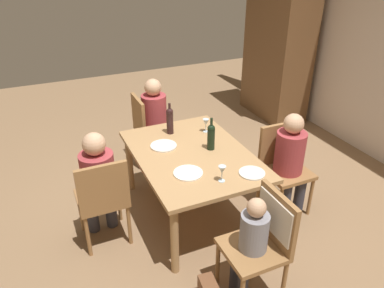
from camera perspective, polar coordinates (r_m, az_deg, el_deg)
ground_plane at (r=4.06m, az=0.00°, el=-10.27°), size 10.00×10.00×0.00m
armoire_cabinet at (r=6.12m, az=12.94°, el=14.07°), size 1.18×0.62×2.18m
dining_table at (r=3.70m, az=0.00°, el=-2.49°), size 1.51×1.07×0.72m
chair_far_right at (r=3.99m, az=13.62°, el=-2.68°), size 0.44×0.44×0.92m
chair_left_end at (r=4.66m, az=-6.69°, el=2.70°), size 0.44×0.44×0.92m
chair_near at (r=3.47m, az=-13.44°, el=-7.78°), size 0.44×0.44×0.92m
chair_right_end at (r=2.98m, az=11.42°, el=-12.95°), size 0.44×0.46×0.92m
person_woman_host at (r=3.86m, az=14.79°, el=-2.06°), size 0.34×0.29×1.11m
person_man_bearded at (r=4.64m, az=-5.44°, el=4.28°), size 0.30×0.35×1.13m
person_man_guest at (r=3.50m, az=-14.04°, el=-5.20°), size 0.35×0.30×1.13m
person_child_small at (r=2.94m, az=8.90°, el=-14.33°), size 0.22×0.25×0.94m
wine_bottle_tall_green at (r=3.67m, az=2.89°, el=1.24°), size 0.08×0.08×0.34m
wine_bottle_dark_red at (r=3.98m, az=-3.39°, el=3.67°), size 0.07×0.07×0.34m
wine_glass_near_left at (r=3.19m, az=4.61°, el=-4.04°), size 0.07×0.07×0.15m
wine_glass_centre at (r=4.03m, az=2.12°, el=3.25°), size 0.07×0.07×0.15m
dinner_plate_host at (r=3.33m, az=-0.60°, el=-4.43°), size 0.26×0.26×0.01m
dinner_plate_guest_left at (r=3.38m, az=9.11°, el=-4.38°), size 0.24×0.24×0.01m
dinner_plate_guest_right at (r=3.78m, az=-4.35°, el=-0.26°), size 0.27×0.27×0.01m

